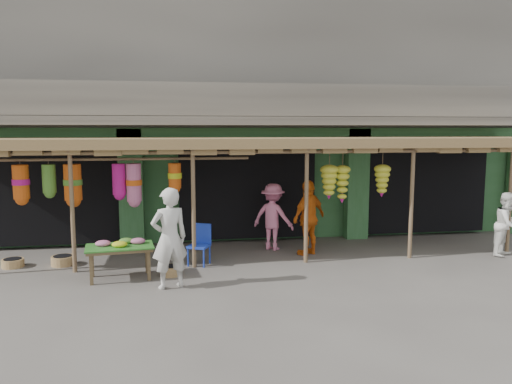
{
  "coord_description": "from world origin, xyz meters",
  "views": [
    {
      "loc": [
        -1.82,
        -10.88,
        3.01
      ],
      "look_at": [
        0.05,
        1.0,
        1.47
      ],
      "focal_mm": 35.0,
      "sensor_mm": 36.0,
      "label": 1
    }
  ],
  "objects": [
    {
      "name": "person_right",
      "position": [
        5.87,
        -0.35,
        0.76
      ],
      "size": [
        0.93,
        0.9,
        1.52
      ],
      "primitive_type": "imported",
      "rotation": [
        0.0,
        0.0,
        0.62
      ],
      "color": "white",
      "rests_on": "ground"
    },
    {
      "name": "basket_left",
      "position": [
        -4.38,
        0.4,
        0.1
      ],
      "size": [
        0.62,
        0.62,
        0.21
      ],
      "primitive_type": "cylinder",
      "rotation": [
        0.0,
        0.0,
        0.31
      ],
      "color": "brown",
      "rests_on": "ground"
    },
    {
      "name": "person_shopper",
      "position": [
        0.5,
        1.12,
        0.83
      ],
      "size": [
        1.23,
        1.13,
        1.66
      ],
      "primitive_type": "imported",
      "rotation": [
        0.0,
        0.0,
        2.51
      ],
      "color": "pink",
      "rests_on": "ground"
    },
    {
      "name": "basket_mid",
      "position": [
        -5.42,
        0.42,
        0.09
      ],
      "size": [
        0.48,
        0.48,
        0.18
      ],
      "primitive_type": "cylinder",
      "rotation": [
        0.0,
        0.0,
        0.03
      ],
      "color": "brown",
      "rests_on": "ground"
    },
    {
      "name": "basket_right",
      "position": [
        -2.0,
        -0.75,
        0.1
      ],
      "size": [
        0.46,
        0.46,
        0.19
      ],
      "primitive_type": "cylinder",
      "rotation": [
        0.0,
        0.0,
        0.08
      ],
      "color": "#9B7848",
      "rests_on": "ground"
    },
    {
      "name": "awning",
      "position": [
        -0.14,
        0.8,
        2.57
      ],
      "size": [
        14.0,
        2.7,
        2.79
      ],
      "color": "brown",
      "rests_on": "ground"
    },
    {
      "name": "building",
      "position": [
        -0.0,
        4.87,
        3.37
      ],
      "size": [
        16.4,
        6.8,
        7.0
      ],
      "color": "gray",
      "rests_on": "ground"
    },
    {
      "name": "blue_chair",
      "position": [
        -1.36,
        0.02,
        0.5
      ],
      "size": [
        0.57,
        0.58,
        0.9
      ],
      "rotation": [
        0.0,
        0.0,
        -0.42
      ],
      "color": "#1B37B2",
      "rests_on": "ground"
    },
    {
      "name": "person_vendor",
      "position": [
        1.24,
        0.47,
        0.9
      ],
      "size": [
        1.11,
        0.97,
        1.8
      ],
      "primitive_type": "imported",
      "rotation": [
        0.0,
        0.0,
        3.77
      ],
      "color": "#D76114",
      "rests_on": "ground"
    },
    {
      "name": "ground",
      "position": [
        0.0,
        0.0,
        0.0
      ],
      "size": [
        80.0,
        80.0,
        0.0
      ],
      "primitive_type": "plane",
      "color": "#514C47",
      "rests_on": "ground"
    },
    {
      "name": "flower_table",
      "position": [
        -2.99,
        -0.8,
        0.64
      ],
      "size": [
        1.4,
        0.93,
        0.79
      ],
      "rotation": [
        0.0,
        0.0,
        0.13
      ],
      "color": "brown",
      "rests_on": "ground"
    },
    {
      "name": "person_front",
      "position": [
        -2.0,
        -1.57,
        0.96
      ],
      "size": [
        0.81,
        0.66,
        1.92
      ],
      "primitive_type": "imported",
      "rotation": [
        0.0,
        0.0,
        3.47
      ],
      "color": "silver",
      "rests_on": "ground"
    }
  ]
}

